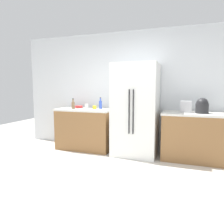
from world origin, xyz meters
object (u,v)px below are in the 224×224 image
Objects in this scene: toaster at (186,107)px; bottle_a at (73,105)px; rice_cooker at (202,106)px; cup_b at (87,106)px; bowl_a at (79,107)px; bottle_b at (100,104)px; refrigerator at (136,110)px; cup_a at (95,107)px.

toaster is 2.41m from bottle_a.
toaster is at bearing 163.08° from rice_cooker.
rice_cooker is at bearing -3.71° from cup_b.
bottle_a reaches higher than bowl_a.
bottle_b is 1.46× the size of bowl_a.
toaster is (0.98, 0.10, 0.09)m from refrigerator.
bowl_a is (-2.38, 0.06, -0.08)m from toaster.
cup_a is (0.48, 0.11, -0.05)m from bottle_a.
rice_cooker is 2.77× the size of cup_b.
cup_a is 0.47m from bowl_a.
cup_b is (-0.36, 0.03, -0.05)m from bottle_b.
bottle_b reaches higher than toaster.
rice_cooker is 1.24× the size of bottle_a.
refrigerator reaches higher than rice_cooker.
cup_a is (-1.92, -0.05, -0.07)m from toaster.
bottle_a is 1.31× the size of bowl_a.
refrigerator is 8.08× the size of bottle_a.
toaster is 0.84× the size of bottle_b.
bottle_b reaches higher than bowl_a.
cup_a is 0.49× the size of bowl_a.
bottle_b is (-2.10, 0.13, -0.03)m from rice_cooker.
refrigerator is 0.99m from toaster.
cup_b reaches higher than bowl_a.
rice_cooker is 2.21m from cup_a.
cup_a is at bearing 177.28° from refrigerator.
cup_a is at bearing -178.44° from toaster.
refrigerator is at bearing -2.72° from cup_a.
cup_a is 0.84× the size of cup_b.
bottle_b is 0.56m from bowl_a.
cup_b reaches higher than cup_a.
refrigerator is 6.54× the size of rice_cooker.
refrigerator reaches higher than cup_b.
bowl_a is (-0.20, -0.01, -0.03)m from cup_b.
bottle_b reaches higher than bottle_a.
bottle_a is at bearing -167.19° from cup_a.
cup_b is at bearing 178.07° from toaster.
bottle_b is (-1.82, 0.05, -0.01)m from toaster.
cup_b is at bearing 46.58° from bottle_a.
cup_b is (0.22, 0.23, -0.04)m from bottle_a.
cup_a is at bearing -26.24° from cup_b.
rice_cooker is at bearing 0.52° from refrigerator.
toaster is 0.76× the size of rice_cooker.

